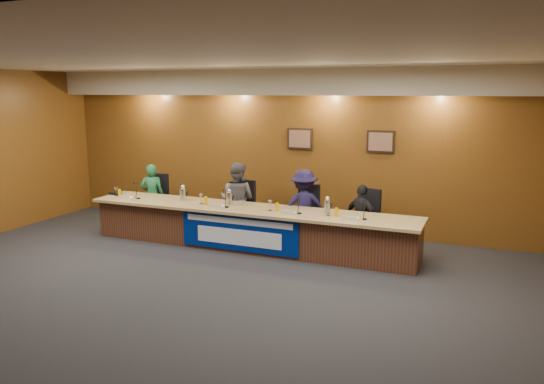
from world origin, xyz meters
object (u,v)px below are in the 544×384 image
Objects in this scene: office_chair_d at (363,223)px; carafe_left at (183,195)px; panelist_b at (237,200)px; panelist_c at (304,207)px; panelist_d at (362,218)px; dais_body at (249,229)px; panelist_a at (152,196)px; speakerphone at (117,193)px; banner at (239,233)px; office_chair_a at (156,203)px; office_chair_c at (305,217)px; carafe_mid at (230,199)px; office_chair_b at (240,211)px; carafe_right at (327,207)px.

carafe_left is at bearing -148.46° from office_chair_d.
panelist_c is at bearing 178.51° from panelist_b.
carafe_left is (-3.29, -0.55, 0.27)m from panelist_d.
dais_body is 2.03m from office_chair_d.
panelist_a reaches higher than speakerphone.
banner is 2.71m from office_chair_a.
office_chair_c is 1.08m from office_chair_d.
panelist_a is 5.52× the size of carafe_mid.
carafe_right reaches higher than office_chair_b.
panelist_b is at bearing -74.81° from office_chair_b.
carafe_left is at bearing 130.81° from panelist_a.
office_chair_c is 2.34m from carafe_left.
office_chair_c and office_chair_d have the same top height.
carafe_right is at bearing -3.45° from office_chair_b.
carafe_mid is at bearing -29.20° from office_chair_a.
office_chair_b is at bearing -159.64° from office_chair_d.
office_chair_d is at bearing 158.87° from panelist_a.
office_chair_a is 3.30m from office_chair_c.
carafe_mid is (-0.39, 0.43, 0.49)m from banner.
dais_body is 1.09m from office_chair_c.
carafe_mid is at bearing -1.64° from carafe_left.
banner is 1.39m from office_chair_c.
dais_body is 18.75× the size of speakerphone.
panelist_c reaches higher than office_chair_c.
carafe_mid is 2.53m from speakerphone.
carafe_right reaches higher than office_chair_a.
office_chair_b is at bearing -91.49° from panelist_b.
carafe_mid is (-2.30, -0.68, 0.39)m from office_chair_d.
carafe_left is at bearing 31.17° from panelist_b.
panelist_d reaches higher than office_chair_c.
panelist_d reaches higher than office_chair_d.
banner reaches higher than dais_body.
carafe_mid reaches higher than office_chair_a.
office_chair_a is at bearing -26.01° from panelist_c.
office_chair_d is 2.43m from carafe_mid.
carafe_mid is at bearing 1.07° from panelist_c.
panelist_b is 6.06× the size of carafe_right.
carafe_mid reaches higher than banner.
panelist_a reaches higher than carafe_left.
office_chair_b is (1.95, 0.10, -0.18)m from panelist_a.
panelist_a is 3.30m from panelist_c.
carafe_mid is at bearing -0.53° from speakerphone.
banner reaches higher than office_chair_d.
banner is at bearing -35.29° from office_chair_a.
carafe_left is 1.54m from speakerphone.
carafe_right is at bearing -0.12° from speakerphone.
dais_body is 1.08m from panelist_c.
panelist_c reaches higher than panelist_d.
panelist_b is 3.03× the size of office_chair_b.
banner is 9.57× the size of carafe_left.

